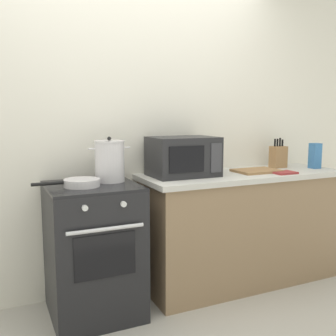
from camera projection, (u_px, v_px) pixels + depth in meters
back_wall at (158, 132)px, 3.18m from camera, size 4.40×0.10×2.50m
lower_cabinet_right at (242, 230)px, 3.22m from camera, size 1.64×0.56×0.88m
countertop_right at (243, 175)px, 3.16m from camera, size 1.70×0.60×0.04m
stove at (94, 250)px, 2.68m from camera, size 0.60×0.64×0.92m
stock_pot at (110, 161)px, 2.72m from camera, size 0.30×0.21×0.32m
frying_pan at (81, 183)px, 2.54m from camera, size 0.44×0.24×0.05m
microwave at (183, 156)px, 2.97m from camera, size 0.50×0.37×0.30m
cutting_board at (257, 171)px, 3.18m from camera, size 0.36×0.26×0.02m
knife_block at (278, 157)px, 3.44m from camera, size 0.13×0.10×0.26m
pasta_box at (315, 156)px, 3.39m from camera, size 0.08×0.08×0.22m
oven_mitt at (284, 173)px, 3.10m from camera, size 0.18×0.14×0.02m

